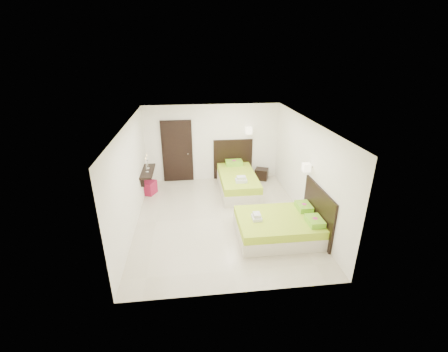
{
  "coord_description": "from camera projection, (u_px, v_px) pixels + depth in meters",
  "views": [
    {
      "loc": [
        -0.76,
        -7.02,
        4.19
      ],
      "look_at": [
        0.1,
        0.3,
        1.1
      ],
      "focal_mm": 24.0,
      "sensor_mm": 36.0,
      "label": 1
    }
  ],
  "objects": [
    {
      "name": "bed_double",
      "position": [
        281.0,
        225.0,
        7.23
      ],
      "size": [
        1.97,
        1.68,
        1.63
      ],
      "color": "beige",
      "rests_on": "ground"
    },
    {
      "name": "console_shelf",
      "position": [
        147.0,
        171.0,
        9.06
      ],
      "size": [
        0.35,
        1.2,
        0.78
      ],
      "color": "black",
      "rests_on": "ground"
    },
    {
      "name": "floor",
      "position": [
        222.0,
        218.0,
        8.13
      ],
      "size": [
        5.5,
        5.5,
        0.0
      ],
      "primitive_type": "plane",
      "color": "beige",
      "rests_on": "ground"
    },
    {
      "name": "bed_single",
      "position": [
        237.0,
        180.0,
        9.64
      ],
      "size": [
        1.35,
        2.25,
        1.85
      ],
      "color": "beige",
      "rests_on": "ground"
    },
    {
      "name": "ottoman",
      "position": [
        148.0,
        187.0,
        9.44
      ],
      "size": [
        0.55,
        0.55,
        0.42
      ],
      "primitive_type": "cube",
      "rotation": [
        0.0,
        0.0,
        -0.43
      ],
      "color": "maroon",
      "rests_on": "ground"
    },
    {
      "name": "nightstand",
      "position": [
        262.0,
        174.0,
        10.51
      ],
      "size": [
        0.55,
        0.52,
        0.38
      ],
      "primitive_type": "cube",
      "rotation": [
        0.0,
        0.0,
        -0.4
      ],
      "color": "black",
      "rests_on": "ground"
    },
    {
      "name": "door",
      "position": [
        177.0,
        152.0,
        10.07
      ],
      "size": [
        1.02,
        0.15,
        2.14
      ],
      "color": "black",
      "rests_on": "ground"
    }
  ]
}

